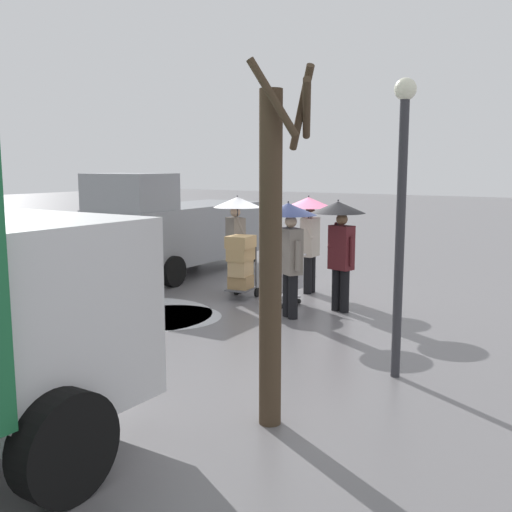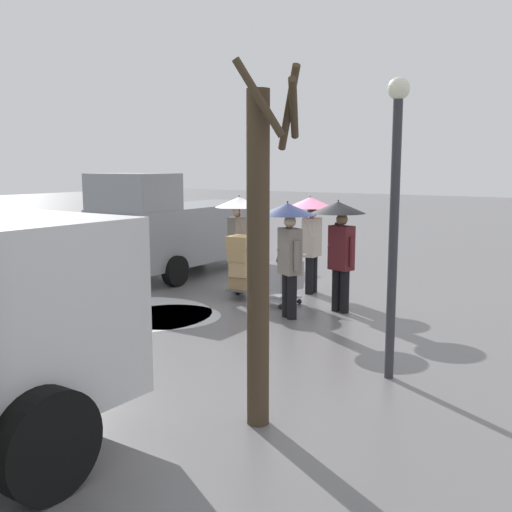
% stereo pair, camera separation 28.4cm
% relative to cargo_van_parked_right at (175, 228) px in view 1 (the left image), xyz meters
% --- Properties ---
extents(ground_plane, '(90.00, 90.00, 0.00)m').
position_rel_cargo_van_parked_right_xyz_m(ground_plane, '(-4.17, 1.09, -1.18)').
color(ground_plane, slate).
extents(slush_patch_near_cluster, '(1.40, 1.40, 0.01)m').
position_rel_cargo_van_parked_right_xyz_m(slush_patch_near_cluster, '(0.58, 1.30, -1.18)').
color(slush_patch_near_cluster, '#ADAFB5').
rests_on(slush_patch_near_cluster, ground).
extents(slush_patch_mid_street, '(2.80, 2.80, 0.01)m').
position_rel_cargo_van_parked_right_xyz_m(slush_patch_mid_street, '(-2.13, 3.68, -1.18)').
color(slush_patch_mid_street, silver).
rests_on(slush_patch_mid_street, ground).
extents(slush_patch_far_side, '(1.89, 1.89, 0.01)m').
position_rel_cargo_van_parked_right_xyz_m(slush_patch_far_side, '(-2.78, 3.53, -1.18)').
color(slush_patch_far_side, silver).
rests_on(slush_patch_far_side, ground).
extents(cargo_van_parked_right, '(2.28, 5.38, 2.60)m').
position_rel_cargo_van_parked_right_xyz_m(cargo_van_parked_right, '(0.00, 0.00, 0.00)').
color(cargo_van_parked_right, gray).
rests_on(cargo_van_parked_right, ground).
extents(shopping_cart_vendor, '(0.65, 0.88, 1.04)m').
position_rel_cargo_van_parked_right_xyz_m(shopping_cart_vendor, '(-4.05, 1.59, -0.61)').
color(shopping_cart_vendor, '#B2B2B7').
rests_on(shopping_cart_vendor, ground).
extents(hand_dolly_boxes, '(0.61, 0.77, 1.34)m').
position_rel_cargo_van_parked_right_xyz_m(hand_dolly_boxes, '(-3.05, 1.56, -0.38)').
color(hand_dolly_boxes, '#515156').
rests_on(hand_dolly_boxes, ground).
extents(pedestrian_pink_side, '(1.04, 1.04, 2.15)m').
position_rel_cargo_van_parked_right_xyz_m(pedestrian_pink_side, '(-5.21, 1.44, 0.41)').
color(pedestrian_pink_side, black).
rests_on(pedestrian_pink_side, ground).
extents(pedestrian_black_side, '(1.04, 1.04, 2.15)m').
position_rel_cargo_van_parked_right_xyz_m(pedestrian_black_side, '(-4.00, 0.32, 0.41)').
color(pedestrian_black_side, black).
rests_on(pedestrian_black_side, ground).
extents(pedestrian_white_side, '(1.04, 1.04, 2.15)m').
position_rel_cargo_van_parked_right_xyz_m(pedestrian_white_side, '(-4.63, 2.35, 0.41)').
color(pedestrian_white_side, black).
rests_on(pedestrian_white_side, ground).
extents(pedestrian_far_side, '(1.04, 1.04, 2.15)m').
position_rel_cargo_van_parked_right_xyz_m(pedestrian_far_side, '(-2.64, 1.10, 0.41)').
color(pedestrian_far_side, black).
rests_on(pedestrian_far_side, ground).
extents(bare_tree_near, '(0.65, 0.89, 3.81)m').
position_rel_cargo_van_parked_right_xyz_m(bare_tree_near, '(-6.71, 6.50, 0.72)').
color(bare_tree_near, '#423323').
rests_on(bare_tree_near, ground).
extents(street_lamp, '(0.28, 0.28, 3.86)m').
position_rel_cargo_van_parked_right_xyz_m(street_lamp, '(-7.37, 4.37, 1.19)').
color(street_lamp, '#2D2D33').
rests_on(street_lamp, ground).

